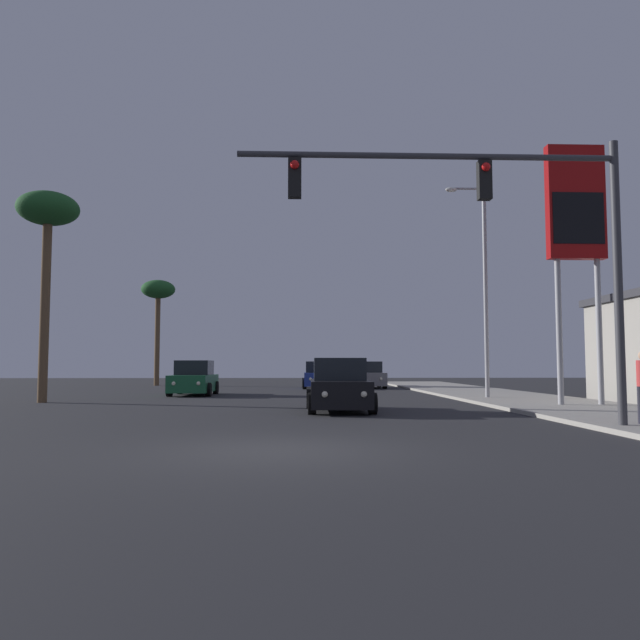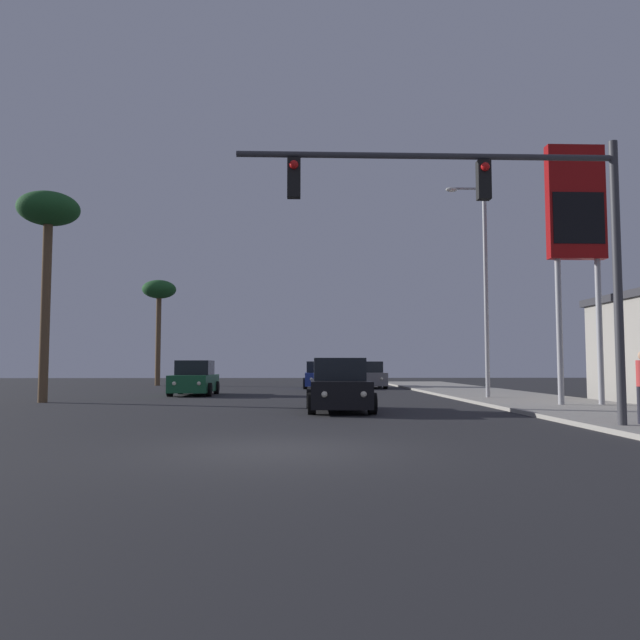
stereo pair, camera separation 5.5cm
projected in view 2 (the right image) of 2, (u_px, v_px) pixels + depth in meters
The scene contains 11 objects.
ground_plane at pixel (275, 451), 10.65m from camera, with size 120.00×120.00×0.00m, color #28282B.
sidewalk_right at pixel (569, 407), 20.95m from camera, with size 5.00×60.00×0.12m.
car_green at pixel (194, 379), 30.24m from camera, with size 2.04×4.32×1.68m.
car_blue at pixel (319, 376), 39.05m from camera, with size 2.04×4.32×1.68m.
car_black at pixel (339, 387), 19.82m from camera, with size 2.04×4.33×1.68m.
car_grey at pixel (368, 376), 39.64m from camera, with size 2.04×4.34×1.68m.
traffic_light_mast at pixel (503, 218), 14.17m from camera, with size 8.76×0.36×6.50m.
street_lamp at pixel (483, 278), 26.30m from camera, with size 1.74×0.24×9.00m.
gas_station_sign at pixel (576, 216), 21.64m from camera, with size 2.00×0.42×9.00m.
palm_tree_near at pixel (48, 220), 24.80m from camera, with size 2.40×2.40×8.34m.
palm_tree_far at pixel (159, 294), 44.68m from camera, with size 2.40×2.40×7.54m.
Camera 2 is at (0.40, -10.80, 1.46)m, focal length 35.00 mm.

